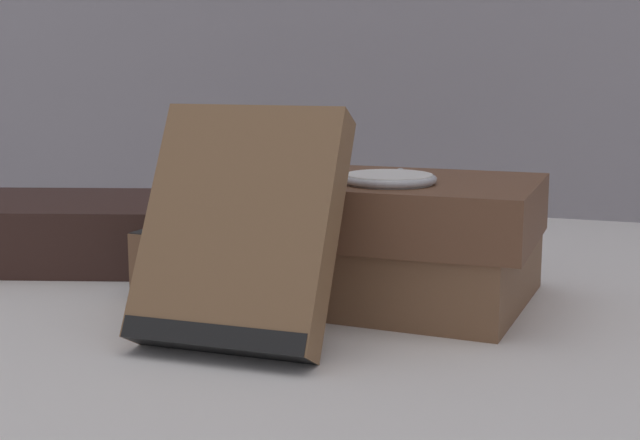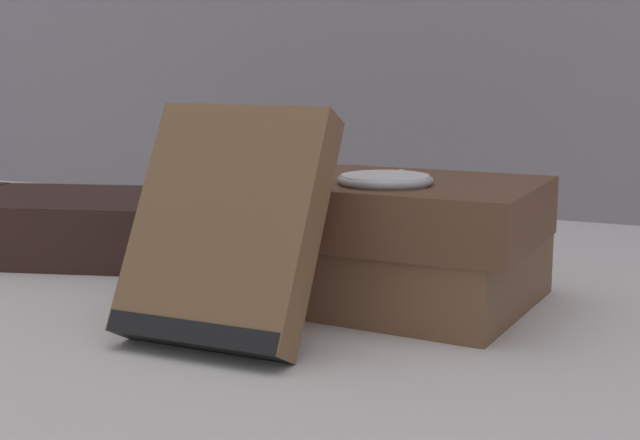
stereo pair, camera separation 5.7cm
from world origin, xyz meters
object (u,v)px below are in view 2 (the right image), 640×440
book_side_left (67,225)px  book_leaning_front (224,235)px  pocket_watch (385,180)px  reading_glasses (347,254)px  book_flat_top (351,206)px  book_flat_bottom (338,261)px

book_side_left → book_leaning_front: bearing=-48.3°
pocket_watch → reading_glasses: pocket_watch is taller
book_flat_top → pocket_watch: 0.05m
book_flat_top → reading_glasses: bearing=115.0°
book_flat_bottom → book_flat_top: size_ratio=1.11×
book_leaning_front → book_flat_top: bearing=75.6°
book_side_left → pocket_watch: bearing=-27.4°
pocket_watch → book_side_left: bearing=169.3°
book_flat_top → book_flat_bottom: bearing=137.2°
book_flat_bottom → pocket_watch: pocket_watch is taller
pocket_watch → reading_glasses: 0.19m
book_side_left → reading_glasses: (0.21, 0.09, -0.02)m
book_leaning_front → pocket_watch: book_leaning_front is taller
book_flat_bottom → book_leaning_front: 0.13m
book_side_left → reading_glasses: book_side_left is taller
book_side_left → reading_glasses: bearing=7.0°
book_flat_top → pocket_watch: (0.03, -0.02, 0.02)m
book_side_left → book_flat_top: bearing=-23.8°
book_flat_top → book_leaning_front: size_ratio=1.73×
book_leaning_front → pocket_watch: (0.06, 0.09, 0.02)m
book_leaning_front → pocket_watch: 0.11m
book_side_left → book_leaning_front: size_ratio=1.71×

